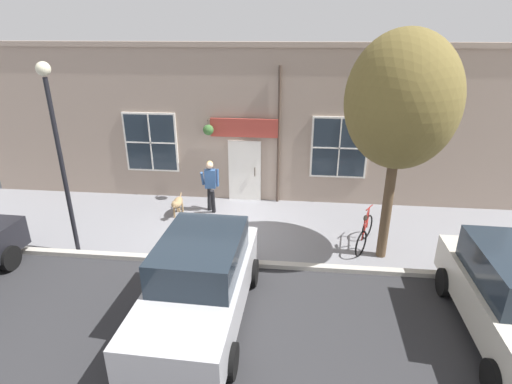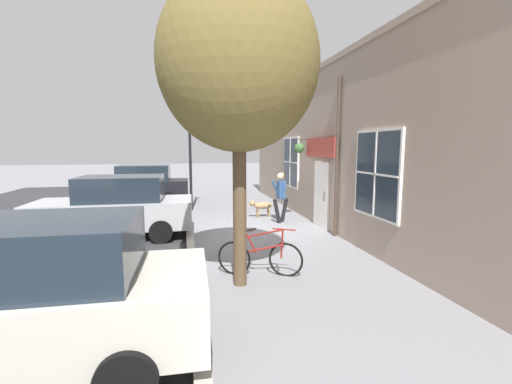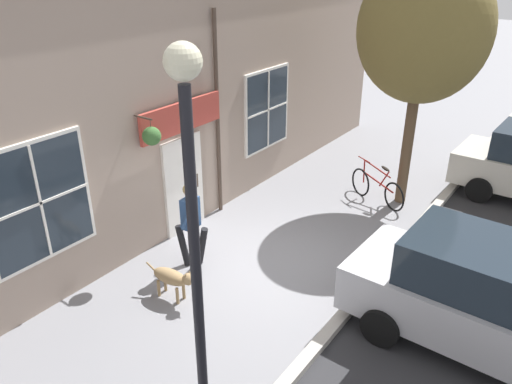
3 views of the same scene
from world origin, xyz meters
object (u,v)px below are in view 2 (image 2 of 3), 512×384
at_px(pedestrian_walking, 281,192).
at_px(street_lamp, 190,132).
at_px(leaning_bicycle, 260,257).
at_px(dog_on_leash, 261,206).
at_px(street_tree_by_curb, 237,66).
at_px(parked_car_nearest_curb, 141,184).
at_px(parked_car_mid_block, 117,207).
at_px(parked_car_far_end, 21,296).

bearing_deg(pedestrian_walking, street_lamp, -45.65).
bearing_deg(leaning_bicycle, dog_on_leash, -103.34).
bearing_deg(pedestrian_walking, leaning_bicycle, 68.95).
bearing_deg(pedestrian_walking, street_tree_by_curb, 65.33).
distance_m(pedestrian_walking, parked_car_nearest_curb, 7.23).
height_order(pedestrian_walking, street_lamp, street_lamp).
height_order(pedestrian_walking, parked_car_mid_block, parked_car_mid_block).
height_order(parked_car_far_end, street_lamp, street_lamp).
xyz_separation_m(street_tree_by_curb, street_lamp, (0.65, -7.94, -0.79)).
xyz_separation_m(street_tree_by_curb, parked_car_far_end, (2.81, 1.94, -3.08)).
height_order(dog_on_leash, parked_car_nearest_curb, parked_car_nearest_curb).
bearing_deg(street_tree_by_curb, dog_on_leash, -107.10).
distance_m(street_tree_by_curb, leaning_bicycle, 3.63).
height_order(dog_on_leash, leaning_bicycle, leaning_bicycle).
height_order(parked_car_mid_block, parked_car_far_end, same).
xyz_separation_m(street_tree_by_curb, parked_car_nearest_curb, (2.83, -10.07, -3.08)).
distance_m(pedestrian_walking, leaning_bicycle, 4.97).
distance_m(pedestrian_walking, dog_on_leash, 1.24).
relative_size(pedestrian_walking, leaning_bicycle, 1.06).
bearing_deg(leaning_bicycle, parked_car_mid_block, -48.15).
relative_size(parked_car_mid_block, parked_car_far_end, 1.00).
height_order(leaning_bicycle, parked_car_nearest_curb, parked_car_nearest_curb).
bearing_deg(dog_on_leash, street_tree_by_curb, 72.90).
bearing_deg(parked_car_mid_block, dog_on_leash, -158.09).
relative_size(street_tree_by_curb, parked_car_mid_block, 1.28).
bearing_deg(pedestrian_walking, parked_car_far_end, 53.61).
distance_m(parked_car_nearest_curb, parked_car_far_end, 12.01).
distance_m(dog_on_leash, parked_car_far_end, 9.15).
relative_size(dog_on_leash, parked_car_far_end, 0.25).
height_order(leaning_bicycle, parked_car_far_end, parked_car_far_end).
xyz_separation_m(parked_car_nearest_curb, parked_car_mid_block, (-0.00, 6.01, 0.00)).
xyz_separation_m(dog_on_leash, leaning_bicycle, (1.33, 5.59, -0.05)).
xyz_separation_m(dog_on_leash, parked_car_nearest_curb, (4.66, -4.13, 0.45)).
xyz_separation_m(parked_car_mid_block, street_lamp, (-2.18, -3.87, 2.29)).
bearing_deg(street_lamp, pedestrian_walking, 134.35).
xyz_separation_m(dog_on_leash, street_tree_by_curb, (1.83, 5.94, 3.53)).
height_order(street_tree_by_curb, parked_car_nearest_curb, street_tree_by_curb).
bearing_deg(leaning_bicycle, pedestrian_walking, -111.05).
xyz_separation_m(pedestrian_walking, street_lamp, (2.92, -2.99, 2.14)).
bearing_deg(parked_car_nearest_curb, street_lamp, 135.66).
relative_size(street_tree_by_curb, parked_car_far_end, 1.28).
height_order(pedestrian_walking, street_tree_by_curb, street_tree_by_curb).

